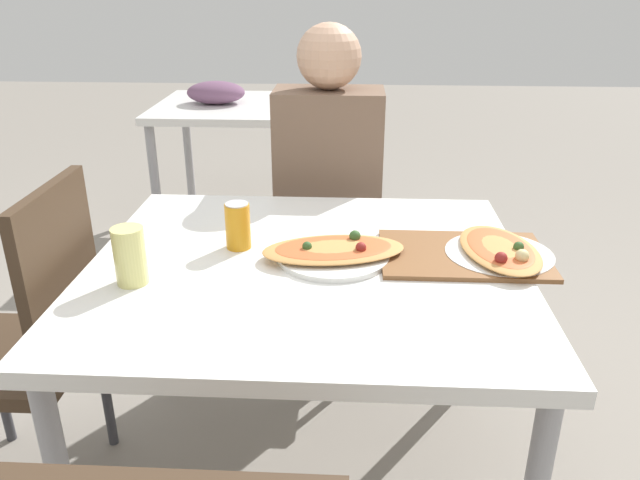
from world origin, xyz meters
TOP-DOWN VIEW (x-y plane):
  - ground_plane at (0.00, 0.00)m, footprint 14.00×14.00m
  - dining_table at (0.00, 0.00)m, footprint 1.10×1.00m
  - chair_far_seated at (0.03, 0.83)m, footprint 0.40×0.40m
  - chair_side_left at (-0.74, -0.04)m, footprint 0.40×0.40m
  - person_seated at (0.03, 0.72)m, footprint 0.38×0.25m
  - pizza_main at (0.07, 0.03)m, footprint 0.39×0.29m
  - soda_can at (-0.19, 0.09)m, footprint 0.07×0.07m
  - drink_glass at (-0.40, -0.13)m, footprint 0.07×0.07m
  - serving_tray at (0.40, 0.06)m, footprint 0.43×0.29m
  - pizza_second at (0.49, 0.06)m, footprint 0.28×0.34m
  - background_table at (-0.47, 2.02)m, footprint 1.10×0.80m

SIDE VIEW (x-z plane):
  - ground_plane at x=0.00m, z-range 0.00..0.00m
  - chair_far_seated at x=0.03m, z-range 0.05..0.98m
  - chair_side_left at x=-0.74m, z-range 0.05..0.98m
  - dining_table at x=0.00m, z-range 0.29..1.02m
  - background_table at x=-0.47m, z-range 0.25..1.09m
  - serving_tray at x=0.40m, z-range 0.72..0.74m
  - person_seated at x=0.03m, z-range 0.11..1.36m
  - pizza_main at x=0.07m, z-range 0.72..0.77m
  - pizza_second at x=0.49m, z-range 0.71..0.77m
  - soda_can at x=-0.19m, z-range 0.72..0.85m
  - drink_glass at x=-0.40m, z-range 0.72..0.86m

